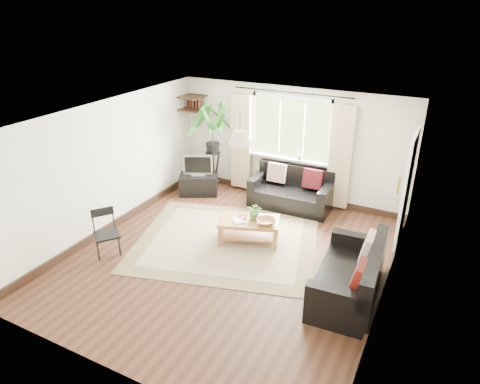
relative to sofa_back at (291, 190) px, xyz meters
The scene contains 24 objects.
floor 2.32m from the sofa_back, 95.78° to the right, with size 5.50×5.50×0.00m, color black.
ceiling 3.05m from the sofa_back, 95.78° to the right, with size 5.50×5.50×0.00m, color white.
wall_back 0.97m from the sofa_back, 115.95° to the left, with size 5.00×0.02×2.40m, color silver.
wall_front 5.10m from the sofa_back, 92.63° to the right, with size 5.00×0.02×2.40m, color silver.
wall_left 3.65m from the sofa_back, 140.19° to the right, with size 0.02×5.50×2.40m, color silver.
wall_right 3.31m from the sofa_back, 45.08° to the right, with size 0.02×5.50×2.40m, color silver.
rug 1.96m from the sofa_back, 105.56° to the right, with size 3.16×2.71×0.02m, color beige.
window 1.26m from the sofa_back, 117.99° to the left, with size 2.50×0.16×2.16m, color white, non-canonical shape.
door 2.39m from the sofa_back, 14.43° to the right, with size 0.06×0.96×2.06m, color silver.
corner_shelf 2.91m from the sofa_back, behind, with size 0.50×0.50×0.34m, color black, non-canonical shape.
pendant_lamp 2.52m from the sofa_back, 97.01° to the right, with size 0.36×0.36×0.54m, color beige, non-canonical shape.
wall_sconce 3.25m from the sofa_back, 41.94° to the right, with size 0.12×0.12×0.28m, color beige, non-canonical shape.
sofa_back is the anchor object (origin of this frame).
sofa_right 2.98m from the sofa_back, 53.18° to the right, with size 0.85×1.69×0.80m, color black, non-canonical shape.
coffee_table 1.67m from the sofa_back, 95.59° to the right, with size 1.06×0.58×0.43m, color brown, non-canonical shape.
table_plant 1.59m from the sofa_back, 93.16° to the right, with size 0.29×0.25×0.32m, color #3F6D2B.
bowl 1.65m from the sofa_back, 84.39° to the right, with size 0.33×0.33×0.08m, color #946133.
book_a 1.88m from the sofa_back, 101.83° to the right, with size 0.18×0.24×0.02m, color silver.
book_b 1.67m from the sofa_back, 103.91° to the right, with size 0.16×0.22×0.02m, color brown.
tv_stand 2.09m from the sofa_back, behind, with size 0.83×0.47×0.45m, color black.
tv 2.10m from the sofa_back, behind, with size 0.64×0.21×0.49m, color #A5A5AA, non-canonical shape.
palm_stand 1.97m from the sofa_back, behind, with size 0.76×0.76×1.96m, color black, non-canonical shape.
folding_chair 3.78m from the sofa_back, 122.66° to the right, with size 0.43×0.43×0.83m, color black, non-canonical shape.
sill_plant 0.76m from the sofa_back, 86.85° to the left, with size 0.14×0.10×0.27m, color #2D6023.
Camera 1 is at (2.94, -5.38, 4.00)m, focal length 32.00 mm.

